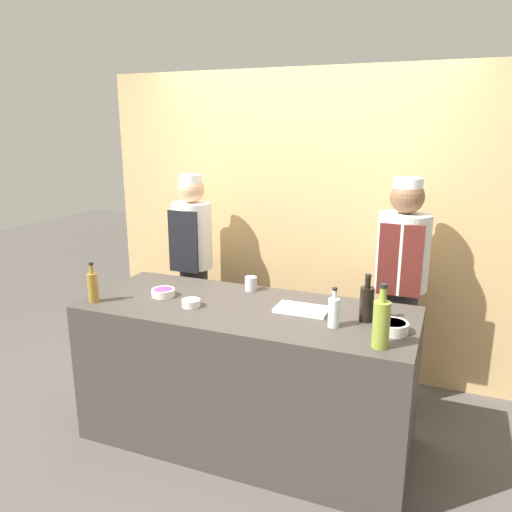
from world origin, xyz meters
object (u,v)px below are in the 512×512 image
object	(u,v)px
sauce_bowl_white	(191,303)
bottle_vinegar	(93,287)
sauce_bowl_purple	(163,292)
bottle_oil	(381,323)
bottle_soy	(367,303)
bottle_clear	(334,311)
chef_right	(400,285)
chef_left	(193,263)
cup_steel	(251,284)
sauce_bowl_orange	(392,327)
cutting_board	(302,309)

from	to	relation	value
sauce_bowl_white	bottle_vinegar	bearing A→B (deg)	-165.99
sauce_bowl_purple	bottle_vinegar	xyz separation A→B (m)	(-0.34, -0.25, 0.07)
bottle_oil	bottle_soy	bearing A→B (deg)	111.26
bottle_clear	chef_right	bearing A→B (deg)	74.61
bottle_clear	chef_left	distance (m)	1.67
bottle_vinegar	chef_right	size ratio (longest dim) A/B	0.16
sauce_bowl_purple	bottle_soy	bearing A→B (deg)	2.71
sauce_bowl_purple	chef_right	size ratio (longest dim) A/B	0.09
chef_left	chef_right	distance (m)	1.64
cup_steel	chef_left	bearing A→B (deg)	143.98
bottle_clear	sauce_bowl_white	bearing A→B (deg)	-179.07
sauce_bowl_orange	bottle_oil	world-z (taller)	bottle_oil
sauce_bowl_orange	sauce_bowl_purple	distance (m)	1.45
bottle_vinegar	cup_steel	world-z (taller)	bottle_vinegar
cutting_board	chef_right	world-z (taller)	chef_right
chef_right	sauce_bowl_orange	bearing A→B (deg)	-86.69
cutting_board	bottle_clear	world-z (taller)	bottle_clear
sauce_bowl_orange	sauce_bowl_purple	bearing A→B (deg)	178.17
sauce_bowl_white	cup_steel	distance (m)	0.47
sauce_bowl_purple	chef_right	world-z (taller)	chef_right
sauce_bowl_purple	bottle_vinegar	size ratio (longest dim) A/B	0.59
sauce_bowl_orange	chef_left	distance (m)	1.91
bottle_oil	chef_left	xyz separation A→B (m)	(-1.66, 1.11, -0.15)
sauce_bowl_purple	bottle_clear	bearing A→B (deg)	-4.41
cup_steel	chef_right	distance (m)	1.06
bottle_clear	chef_left	bearing A→B (deg)	145.97
bottle_oil	sauce_bowl_purple	bearing A→B (deg)	169.61
bottle_soy	cup_steel	xyz separation A→B (m)	(-0.81, 0.26, -0.06)
cup_steel	cutting_board	bearing A→B (deg)	-29.46
chef_right	sauce_bowl_white	bearing A→B (deg)	-140.06
chef_left	chef_right	bearing A→B (deg)	0.00
sauce_bowl_orange	bottle_soy	size ratio (longest dim) A/B	0.62
sauce_bowl_purple	chef_left	distance (m)	0.88
bottle_soy	cutting_board	bearing A→B (deg)	177.72
sauce_bowl_white	cutting_board	world-z (taller)	sauce_bowl_white
sauce_bowl_orange	chef_right	world-z (taller)	chef_right
cutting_board	bottle_vinegar	size ratio (longest dim) A/B	1.23
sauce_bowl_white	bottle_clear	xyz separation A→B (m)	(0.88, 0.01, 0.06)
cutting_board	bottle_clear	distance (m)	0.29
cutting_board	sauce_bowl_orange	bearing A→B (deg)	-12.81
sauce_bowl_white	sauce_bowl_purple	bearing A→B (deg)	158.63
sauce_bowl_white	sauce_bowl_orange	bearing A→B (deg)	2.69
cutting_board	cup_steel	bearing A→B (deg)	150.54
cutting_board	bottle_soy	size ratio (longest dim) A/B	1.14
cutting_board	bottle_soy	distance (m)	0.39
bottle_vinegar	chef_right	world-z (taller)	chef_right
sauce_bowl_purple	chef_right	xyz separation A→B (m)	(1.39, 0.85, -0.04)
chef_left	chef_right	size ratio (longest dim) A/B	0.98
chef_right	sauce_bowl_purple	bearing A→B (deg)	-148.71
sauce_bowl_orange	cutting_board	xyz separation A→B (m)	(-0.54, 0.12, -0.02)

